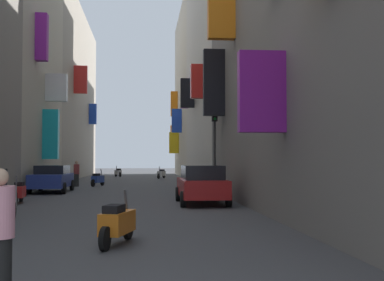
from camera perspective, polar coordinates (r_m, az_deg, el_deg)
name	(u,v)px	position (r m, az deg, el deg)	size (l,w,h in m)	color
ground_plane	(127,186)	(33.23, -7.51, -5.25)	(140.00, 140.00, 0.00)	#424244
building_left_mid_c	(53,94)	(51.76, -15.67, 5.14)	(7.14, 25.30, 16.64)	#9E9384
building_right_mid_a	(293,18)	(24.16, 11.45, 13.62)	(7.34, 11.61, 16.71)	slate
building_right_mid_b	(236,40)	(38.44, 5.02, 11.42)	(7.07, 17.40, 21.66)	#B2A899
building_right_mid_c	(207,94)	(55.21, 1.70, 5.39)	(7.08, 17.73, 18.16)	#BCB29E
parked_car_red	(202,184)	(20.00, 1.13, -5.00)	(1.91, 4.17, 1.54)	#B21E1E
parked_car_blue	(52,178)	(28.23, -15.76, -4.16)	(1.93, 4.38, 1.46)	navy
scooter_white	(161,173)	(47.17, -3.54, -3.80)	(0.85, 1.88, 1.13)	silver
scooter_red	(19,192)	(21.54, -19.27, -5.58)	(0.52, 1.82, 1.13)	red
scooter_silver	(118,172)	(52.21, -8.47, -3.62)	(0.80, 1.69, 1.13)	#ADADB2
scooter_orange	(117,223)	(10.62, -8.57, -9.29)	(0.75, 1.92, 1.13)	orange
scooter_blue	(98,179)	(33.99, -10.76, -4.38)	(0.81, 1.87, 1.13)	#2D4CAD
pedestrian_crossing	(76,174)	(33.77, -13.11, -3.73)	(0.49, 0.49, 1.70)	#272727
traffic_light_near_corner	(215,135)	(24.41, 2.61, 0.64)	(0.26, 0.34, 4.40)	#2D2D2D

